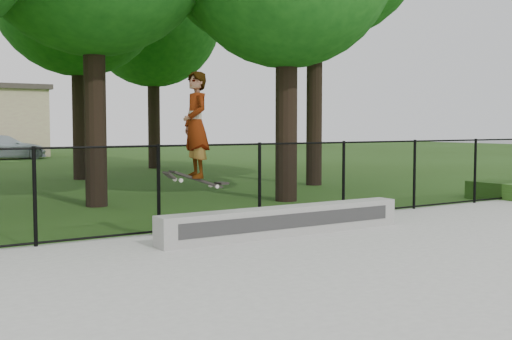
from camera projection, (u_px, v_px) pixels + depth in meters
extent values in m
cube|color=#A3A39E|center=(286.00, 221.00, 10.59)|extent=(4.57, 0.40, 0.47)
imported|color=#ADBAC4|center=(2.00, 147.00, 34.97)|extent=(4.49, 2.47, 1.35)
cube|color=black|center=(196.00, 179.00, 9.58)|extent=(0.81, 0.23, 0.29)
imported|color=#B8C7F2|center=(196.00, 125.00, 9.52)|extent=(0.44, 0.61, 1.58)
cylinder|color=black|center=(35.00, 197.00, 9.54)|extent=(0.06, 0.06, 1.50)
cylinder|color=black|center=(159.00, 189.00, 10.62)|extent=(0.06, 0.06, 1.50)
cylinder|color=black|center=(260.00, 183.00, 11.70)|extent=(0.06, 0.06, 1.50)
cylinder|color=black|center=(344.00, 178.00, 12.78)|extent=(0.06, 0.06, 1.50)
cylinder|color=black|center=(414.00, 174.00, 13.86)|extent=(0.06, 0.06, 1.50)
cylinder|color=black|center=(475.00, 171.00, 14.94)|extent=(0.06, 0.06, 1.50)
cylinder|color=black|center=(260.00, 144.00, 11.65)|extent=(16.00, 0.04, 0.04)
cylinder|color=black|center=(260.00, 221.00, 11.75)|extent=(16.00, 0.04, 0.04)
cube|color=black|center=(260.00, 183.00, 11.70)|extent=(16.00, 0.01, 1.50)
cylinder|color=black|center=(95.00, 104.00, 14.65)|extent=(0.44, 0.44, 4.71)
cylinder|color=black|center=(286.00, 110.00, 15.71)|extent=(0.44, 0.44, 4.46)
cylinder|color=black|center=(314.00, 88.00, 19.90)|extent=(0.44, 0.44, 6.03)
cylinder|color=black|center=(80.00, 109.00, 22.01)|extent=(0.44, 0.44, 4.85)
cylinder|color=black|center=(154.00, 113.00, 27.80)|extent=(0.44, 0.44, 4.82)
sphere|color=#144D14|center=(153.00, 19.00, 27.52)|extent=(5.79, 5.79, 5.79)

